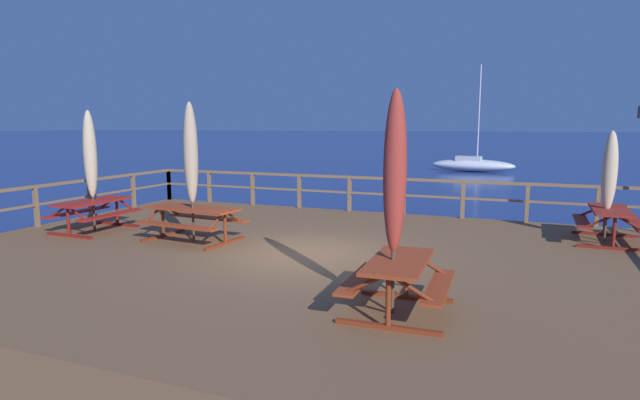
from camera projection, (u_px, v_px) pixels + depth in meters
ground_plane at (305, 289)px, 10.76m from camera, size 600.00×600.00×0.00m
wooden_deck at (305, 271)px, 10.70m from camera, size 15.49×11.04×0.77m
railing_waterside_far at (376, 188)px, 15.47m from camera, size 15.29×0.10×1.09m
railing_side_left at (35, 198)px, 13.34m from camera, size 0.10×10.84×1.09m
picnic_table_back_left at (398, 275)px, 7.19m from camera, size 1.46×1.70×0.78m
picnic_table_front_right at (610, 218)px, 11.58m from camera, size 1.42×1.92×0.78m
picnic_table_mid_left at (193, 216)px, 11.76m from camera, size 2.30×1.59×0.78m
picnic_table_front_left at (94, 209)px, 12.85m from camera, size 1.42×1.93×0.78m
patio_umbrella_tall_front at (395, 173)px, 6.99m from camera, size 0.32×0.32×3.10m
patio_umbrella_short_back at (610, 172)px, 11.49m from camera, size 0.32×0.32×2.51m
patio_umbrella_tall_mid_left at (191, 154)px, 11.47m from camera, size 0.32×0.32×3.13m
patio_umbrella_tall_back_right at (90, 155)px, 12.68m from camera, size 0.32×0.32×2.99m
sailboat_distant at (472, 165)px, 38.26m from camera, size 6.10×2.07×7.72m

